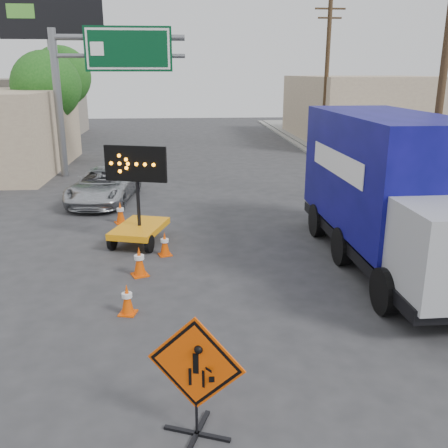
{
  "coord_description": "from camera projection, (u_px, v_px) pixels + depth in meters",
  "views": [
    {
      "loc": [
        -0.66,
        -6.65,
        4.87
      ],
      "look_at": [
        0.16,
        3.52,
        1.76
      ],
      "focal_mm": 40.0,
      "sensor_mm": 36.0,
      "label": 1
    }
  ],
  "objects": [
    {
      "name": "ground",
      "position": [
        232.0,
        397.0,
        7.81
      ],
      "size": [
        100.0,
        100.0,
        0.0
      ],
      "primitive_type": "plane",
      "color": "#2D2D30",
      "rests_on": "ground"
    },
    {
      "name": "curb_right",
      "position": [
        358.0,
        183.0,
        22.65
      ],
      "size": [
        0.4,
        60.0,
        0.12
      ],
      "primitive_type": "cube",
      "color": "gray",
      "rests_on": "ground"
    },
    {
      "name": "sidewalk_right",
      "position": [
        407.0,
        182.0,
        22.82
      ],
      "size": [
        4.0,
        60.0,
        0.15
      ],
      "primitive_type": "cube",
      "color": "gray",
      "rests_on": "ground"
    },
    {
      "name": "building_right_far",
      "position": [
        368.0,
        109.0,
        36.74
      ],
      "size": [
        10.0,
        14.0,
        4.6
      ],
      "primitive_type": "cube",
      "color": "#BFAD8A",
      "rests_on": "ground"
    },
    {
      "name": "highway_gantry",
      "position": [
        100.0,
        68.0,
        23.11
      ],
      "size": [
        6.18,
        0.38,
        6.9
      ],
      "color": "slate",
      "rests_on": "ground"
    },
    {
      "name": "billboard",
      "position": [
        52.0,
        29.0,
        29.69
      ],
      "size": [
        6.1,
        0.54,
        9.85
      ],
      "color": "slate",
      "rests_on": "ground"
    },
    {
      "name": "utility_pole_near",
      "position": [
        443.0,
        78.0,
        16.6
      ],
      "size": [
        1.8,
        0.26,
        9.0
      ],
      "color": "#44301D",
      "rests_on": "ground"
    },
    {
      "name": "utility_pole_far",
      "position": [
        327.0,
        76.0,
        29.94
      ],
      "size": [
        1.8,
        0.26,
        9.0
      ],
      "color": "#44301D",
      "rests_on": "ground"
    },
    {
      "name": "tree_left_near",
      "position": [
        46.0,
        86.0,
        26.96
      ],
      "size": [
        3.71,
        3.71,
        6.03
      ],
      "color": "#44301D",
      "rests_on": "ground"
    },
    {
      "name": "tree_left_far",
      "position": [
        61.0,
        76.0,
        34.38
      ],
      "size": [
        4.1,
        4.1,
        6.66
      ],
      "color": "#44301D",
      "rests_on": "ground"
    },
    {
      "name": "construction_sign",
      "position": [
        196.0,
        375.0,
        6.71
      ],
      "size": [
        1.3,
        0.94,
        1.84
      ],
      "rotation": [
        0.0,
        0.0,
        -0.36
      ],
      "color": "black",
      "rests_on": "ground"
    },
    {
      "name": "arrow_board",
      "position": [
        139.0,
        222.0,
        14.67
      ],
      "size": [
        1.79,
        2.3,
        2.9
      ],
      "rotation": [
        0.0,
        0.0,
        -0.29
      ],
      "color": "orange",
      "rests_on": "ground"
    },
    {
      "name": "pickup_truck",
      "position": [
        104.0,
        185.0,
        19.43
      ],
      "size": [
        2.66,
        4.9,
        1.31
      ],
      "primitive_type": "imported",
      "rotation": [
        0.0,
        0.0,
        -0.11
      ],
      "color": "#AFB2B7",
      "rests_on": "ground"
    },
    {
      "name": "box_truck",
      "position": [
        390.0,
        199.0,
        12.78
      ],
      "size": [
        2.69,
        8.16,
        3.87
      ],
      "rotation": [
        0.0,
        0.0,
        0.01
      ],
      "color": "black",
      "rests_on": "ground"
    },
    {
      "name": "cone_a",
      "position": [
        127.0,
        299.0,
        10.41
      ],
      "size": [
        0.41,
        0.41,
        0.67
      ],
      "rotation": [
        0.0,
        0.0,
        -0.23
      ],
      "color": "#E74A04",
      "rests_on": "ground"
    },
    {
      "name": "cone_b",
      "position": [
        139.0,
        261.0,
        12.38
      ],
      "size": [
        0.5,
        0.5,
        0.76
      ],
      "rotation": [
        0.0,
        0.0,
        0.38
      ],
      "color": "#E74A04",
      "rests_on": "ground"
    },
    {
      "name": "cone_c",
      "position": [
        165.0,
        244.0,
        13.77
      ],
      "size": [
        0.43,
        0.43,
        0.67
      ],
      "rotation": [
        0.0,
        0.0,
        0.29
      ],
      "color": "#E74A04",
      "rests_on": "ground"
    },
    {
      "name": "cone_d",
      "position": [
        120.0,
        212.0,
        16.72
      ],
      "size": [
        0.49,
        0.49,
        0.74
      ],
      "rotation": [
        0.0,
        0.0,
        0.4
      ],
      "color": "#E74A04",
      "rests_on": "ground"
    }
  ]
}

